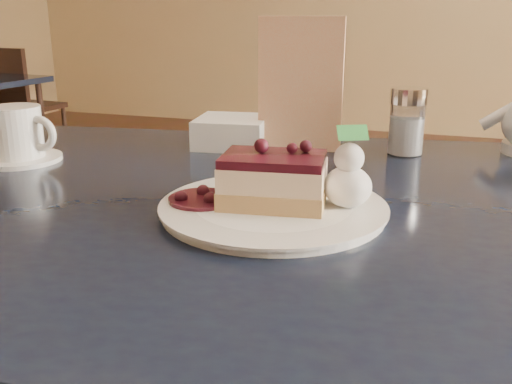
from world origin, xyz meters
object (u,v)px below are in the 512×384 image
(dessert_plate, at_px, (273,209))
(coffee_set, at_px, (18,137))
(cheesecake_slice, at_px, (273,180))
(main_table, at_px, (279,257))

(dessert_plate, xyz_separation_m, coffee_set, (-0.50, 0.12, 0.04))
(cheesecake_slice, bearing_deg, coffee_set, 158.77)
(main_table, height_order, cheesecake_slice, cheesecake_slice)
(main_table, distance_m, coffee_set, 0.51)
(dessert_plate, height_order, cheesecake_slice, cheesecake_slice)
(main_table, relative_size, dessert_plate, 4.99)
(main_table, height_order, coffee_set, coffee_set)
(coffee_set, bearing_deg, dessert_plate, -13.28)
(dessert_plate, height_order, coffee_set, coffee_set)
(coffee_set, bearing_deg, main_table, -7.30)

